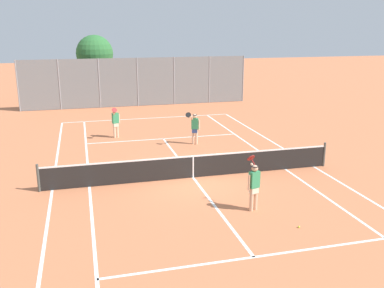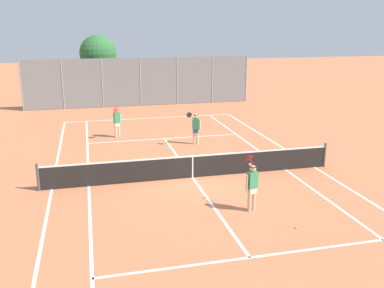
% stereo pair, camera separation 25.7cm
% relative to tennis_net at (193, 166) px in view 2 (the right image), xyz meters
% --- Properties ---
extents(ground_plane, '(120.00, 120.00, 0.00)m').
position_rel_tennis_net_xyz_m(ground_plane, '(0.00, 0.00, -0.51)').
color(ground_plane, '#C67047').
extents(court_line_markings, '(11.10, 23.90, 0.01)m').
position_rel_tennis_net_xyz_m(court_line_markings, '(0.00, 0.00, -0.51)').
color(court_line_markings, white).
rests_on(court_line_markings, ground).
extents(tennis_net, '(12.00, 0.10, 1.07)m').
position_rel_tennis_net_xyz_m(tennis_net, '(0.00, 0.00, 0.00)').
color(tennis_net, '#474C47').
rests_on(tennis_net, ground).
extents(player_near_side, '(0.51, 0.86, 1.77)m').
position_rel_tennis_net_xyz_m(player_near_side, '(1.14, -3.56, 0.42)').
color(player_near_side, '#D8A884').
rests_on(player_near_side, ground).
extents(player_far_left, '(0.49, 0.87, 1.77)m').
position_rel_tennis_net_xyz_m(player_far_left, '(-2.47, 7.31, 0.42)').
color(player_far_left, beige).
rests_on(player_far_left, ground).
extents(player_far_right, '(0.85, 0.68, 1.77)m').
position_rel_tennis_net_xyz_m(player_far_right, '(1.38, 4.90, 0.42)').
color(player_far_right, beige).
rests_on(player_far_right, ground).
extents(loose_tennis_ball_0, '(0.07, 0.07, 0.07)m').
position_rel_tennis_net_xyz_m(loose_tennis_ball_0, '(2.01, -5.15, -0.48)').
color(loose_tennis_ball_0, '#D1DB33').
rests_on(loose_tennis_ball_0, ground).
extents(loose_tennis_ball_1, '(0.07, 0.07, 0.07)m').
position_rel_tennis_net_xyz_m(loose_tennis_ball_1, '(2.16, 2.84, -0.48)').
color(loose_tennis_ball_1, '#D1DB33').
rests_on(loose_tennis_ball_1, ground).
extents(loose_tennis_ball_2, '(0.07, 0.07, 0.07)m').
position_rel_tennis_net_xyz_m(loose_tennis_ball_2, '(-0.02, 1.94, -0.48)').
color(loose_tennis_ball_2, '#D1DB33').
rests_on(loose_tennis_ball_2, ground).
extents(back_fence, '(17.15, 0.08, 3.67)m').
position_rel_tennis_net_xyz_m(back_fence, '(-0.00, 16.56, 1.32)').
color(back_fence, gray).
rests_on(back_fence, ground).
extents(tree_behind_left, '(2.97, 2.97, 5.26)m').
position_rel_tennis_net_xyz_m(tree_behind_left, '(-2.83, 20.35, 3.16)').
color(tree_behind_left, brown).
rests_on(tree_behind_left, ground).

